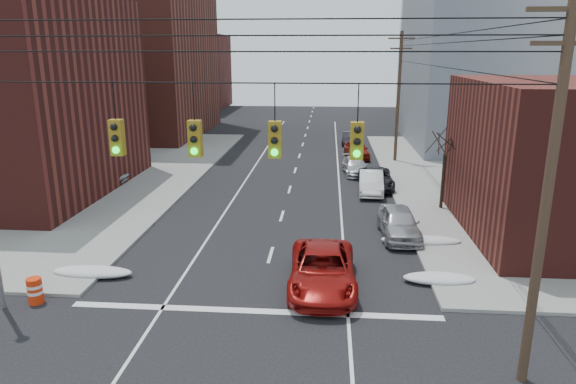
% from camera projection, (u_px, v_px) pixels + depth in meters
% --- Properties ---
extents(building_brick_far, '(22.00, 18.00, 12.00)m').
position_uv_depth(building_brick_far, '(155.00, 72.00, 84.46)').
color(building_brick_far, '#531D19').
rests_on(building_brick_far, ground).
extents(building_office, '(22.00, 20.00, 25.00)m').
position_uv_depth(building_office, '(529.00, 18.00, 50.25)').
color(building_office, gray).
rests_on(building_office, ground).
extents(building_glass, '(20.00, 18.00, 22.00)m').
position_uv_depth(building_glass, '(476.00, 40.00, 75.48)').
color(building_glass, gray).
rests_on(building_glass, ground).
extents(utility_pole_right, '(2.20, 0.28, 11.00)m').
position_uv_depth(utility_pole_right, '(548.00, 192.00, 13.66)').
color(utility_pole_right, '#473323').
rests_on(utility_pole_right, ground).
extents(utility_pole_far, '(2.20, 0.28, 11.00)m').
position_uv_depth(utility_pole_far, '(398.00, 95.00, 43.45)').
color(utility_pole_far, '#473323').
rests_on(utility_pole_far, ground).
extents(traffic_signals, '(17.00, 0.42, 2.02)m').
position_uv_depth(traffic_signals, '(234.00, 137.00, 13.91)').
color(traffic_signals, black).
rests_on(traffic_signals, ground).
extents(bare_tree, '(2.09, 2.20, 4.93)m').
position_uv_depth(bare_tree, '(443.00, 173.00, 30.84)').
color(bare_tree, black).
rests_on(bare_tree, ground).
extents(snow_nw, '(3.50, 1.08, 0.42)m').
position_uv_depth(snow_nw, '(92.00, 272.00, 22.12)').
color(snow_nw, silver).
rests_on(snow_nw, ground).
extents(snow_ne, '(3.00, 1.08, 0.42)m').
position_uv_depth(snow_ne, '(439.00, 278.00, 21.48)').
color(snow_ne, silver).
rests_on(snow_ne, ground).
extents(snow_east_far, '(4.00, 1.08, 0.42)m').
position_uv_depth(snow_east_far, '(421.00, 240.00, 25.80)').
color(snow_east_far, silver).
rests_on(snow_east_far, ground).
extents(red_pickup, '(2.75, 5.82, 1.61)m').
position_uv_depth(red_pickup, '(322.00, 269.00, 20.92)').
color(red_pickup, maroon).
rests_on(red_pickup, ground).
extents(parked_car_a, '(2.06, 4.72, 1.58)m').
position_uv_depth(parked_car_a, '(399.00, 223.00, 26.64)').
color(parked_car_a, '#A9A8AD').
rests_on(parked_car_a, ground).
extents(parked_car_b, '(1.79, 4.58, 1.48)m').
position_uv_depth(parked_car_b, '(371.00, 183.00, 34.93)').
color(parked_car_b, white).
rests_on(parked_car_b, ground).
extents(parked_car_c, '(2.33, 5.00, 1.39)m').
position_uv_depth(parked_car_c, '(376.00, 179.00, 36.26)').
color(parked_car_c, black).
rests_on(parked_car_c, ground).
extents(parked_car_d, '(2.25, 4.61, 1.29)m').
position_uv_depth(parked_car_d, '(355.00, 166.00, 40.40)').
color(parked_car_d, '#B4B5B9').
rests_on(parked_car_d, ground).
extents(parked_car_e, '(2.45, 4.81, 1.57)m').
position_uv_depth(parked_car_e, '(357.00, 150.00, 46.40)').
color(parked_car_e, maroon).
rests_on(parked_car_e, ground).
extents(parked_car_f, '(1.60, 3.91, 1.26)m').
position_uv_depth(parked_car_f, '(349.00, 138.00, 53.36)').
color(parked_car_f, black).
rests_on(parked_car_f, ground).
extents(lot_car_a, '(3.80, 1.56, 1.23)m').
position_uv_depth(lot_car_a, '(48.00, 188.00, 33.38)').
color(lot_car_a, silver).
rests_on(lot_car_a, sidewalk_nw).
extents(lot_car_b, '(4.98, 2.55, 1.35)m').
position_uv_depth(lot_car_b, '(94.00, 174.00, 37.04)').
color(lot_car_b, '#9FA0A4').
rests_on(lot_car_b, sidewalk_nw).
extents(lot_car_c, '(4.39, 2.02, 1.24)m').
position_uv_depth(lot_car_c, '(7.00, 177.00, 36.28)').
color(lot_car_c, black).
rests_on(lot_car_c, sidewalk_nw).
extents(lot_car_d, '(4.60, 3.19, 1.46)m').
position_uv_depth(lot_car_d, '(66.00, 168.00, 38.61)').
color(lot_car_d, '#A0A0A5').
rests_on(lot_car_d, sidewalk_nw).
extents(construction_barrel, '(0.68, 0.68, 1.02)m').
position_uv_depth(construction_barrel, '(35.00, 290.00, 19.72)').
color(construction_barrel, red).
rests_on(construction_barrel, ground).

